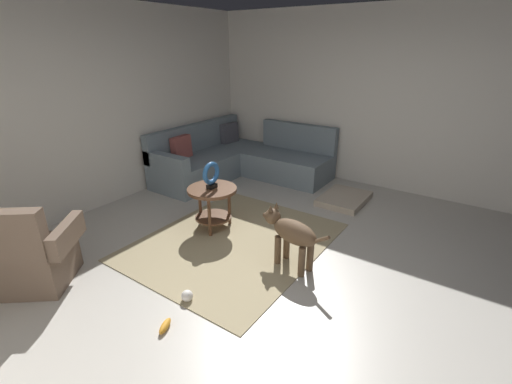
{
  "coord_description": "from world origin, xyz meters",
  "views": [
    {
      "loc": [
        -2.7,
        -1.57,
        2.13
      ],
      "look_at": [
        0.45,
        0.6,
        0.55
      ],
      "focal_mm": 24.97,
      "sensor_mm": 36.0,
      "label": 1
    }
  ],
  "objects": [
    {
      "name": "dog_toy_ball",
      "position": [
        -0.92,
        0.41,
        0.05
      ],
      "size": [
        0.11,
        0.11,
        0.11
      ],
      "primitive_type": "sphere",
      "color": "silver",
      "rests_on": "ground_plane"
    },
    {
      "name": "ground_plane",
      "position": [
        0.0,
        0.0,
        -0.05
      ],
      "size": [
        6.0,
        6.0,
        0.1
      ],
      "primitive_type": "cube",
      "color": "#B7B2A8"
    },
    {
      "name": "dog_bed_mat",
      "position": [
        1.98,
        0.08,
        0.04
      ],
      "size": [
        0.8,
        0.6,
        0.09
      ],
      "primitive_type": "cube",
      "color": "#B2A38E",
      "rests_on": "ground_plane"
    },
    {
      "name": "armchair",
      "position": [
        -1.57,
        1.75,
        0.32
      ],
      "size": [
        0.97,
        1.0,
        0.88
      ],
      "rotation": [
        0.0,
        0.0,
        -0.9
      ],
      "color": "brown",
      "rests_on": "ground_plane"
    },
    {
      "name": "area_rug",
      "position": [
        0.15,
        0.7,
        0.01
      ],
      "size": [
        2.3,
        1.9,
        0.01
      ],
      "primitive_type": "cube",
      "color": "tan",
      "rests_on": "ground_plane"
    },
    {
      "name": "wall_right",
      "position": [
        2.94,
        0.0,
        1.35
      ],
      "size": [
        0.12,
        6.0,
        2.7
      ],
      "primitive_type": "cube",
      "color": "silver",
      "rests_on": "ground_plane"
    },
    {
      "name": "wall_back",
      "position": [
        0.0,
        2.94,
        1.35
      ],
      "size": [
        6.0,
        0.12,
        2.7
      ],
      "primitive_type": "cube",
      "color": "silver",
      "rests_on": "ground_plane"
    },
    {
      "name": "dog_toy_bone",
      "position": [
        -1.27,
        0.31,
        0.03
      ],
      "size": [
        0.19,
        0.12,
        0.06
      ],
      "primitive_type": "ellipsoid",
      "rotation": [
        0.0,
        0.0,
        0.39
      ],
      "color": "orange",
      "rests_on": "ground_plane"
    },
    {
      "name": "sectional_couch",
      "position": [
        1.99,
        2.02,
        0.29
      ],
      "size": [
        2.2,
        2.25,
        0.88
      ],
      "color": "slate",
      "rests_on": "ground_plane"
    },
    {
      "name": "dog",
      "position": [
        0.1,
        -0.07,
        0.38
      ],
      "size": [
        0.31,
        0.84,
        0.63
      ],
      "rotation": [
        0.0,
        0.0,
        6.1
      ],
      "color": "brown",
      "rests_on": "ground_plane"
    },
    {
      "name": "side_table",
      "position": [
        0.27,
        1.12,
        0.42
      ],
      "size": [
        0.6,
        0.6,
        0.54
      ],
      "color": "brown",
      "rests_on": "ground_plane"
    },
    {
      "name": "torus_sculpture",
      "position": [
        0.27,
        1.12,
        0.71
      ],
      "size": [
        0.28,
        0.08,
        0.33
      ],
      "color": "black",
      "rests_on": "side_table"
    }
  ]
}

